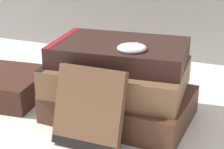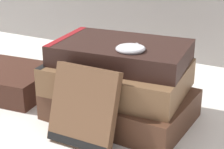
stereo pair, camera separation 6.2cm
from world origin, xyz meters
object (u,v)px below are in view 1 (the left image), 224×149
at_px(book_leaning_front, 89,111).
at_px(pocket_watch, 132,48).
at_px(book_flat_middle, 114,76).
at_px(book_flat_bottom, 117,103).
at_px(book_flat_top, 117,52).

relative_size(book_leaning_front, pocket_watch, 2.40).
bearing_deg(book_leaning_front, book_flat_middle, 90.12).
xyz_separation_m(book_flat_bottom, book_flat_middle, (-0.01, 0.00, 0.05)).
height_order(book_leaning_front, pocket_watch, pocket_watch).
bearing_deg(pocket_watch, book_flat_top, 140.68).
bearing_deg(book_leaning_front, book_flat_bottom, 86.14).
bearing_deg(book_flat_top, book_flat_middle, -105.34).
distance_m(book_leaning_front, pocket_watch, 0.12).
relative_size(book_flat_bottom, book_flat_middle, 1.04).
relative_size(book_flat_middle, book_flat_top, 1.02).
distance_m(book_flat_top, pocket_watch, 0.05).
bearing_deg(book_flat_top, pocket_watch, -44.80).
height_order(book_flat_middle, book_flat_top, book_flat_top).
relative_size(book_flat_middle, book_leaning_front, 1.96).
bearing_deg(book_flat_middle, book_flat_top, 76.60).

